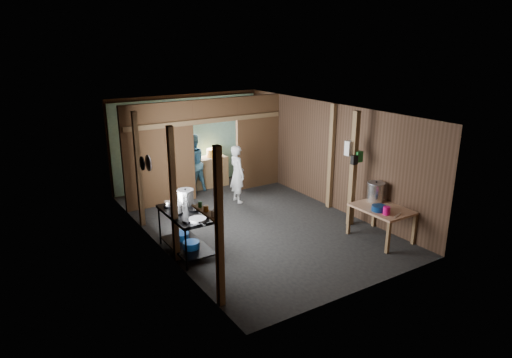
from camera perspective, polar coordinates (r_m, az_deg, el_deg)
floor at (r=10.43m, az=-0.59°, el=-5.50°), size 4.50×7.00×0.00m
ceiling at (r=9.72m, az=-0.64°, el=8.77°), size 4.50×7.00×0.00m
wall_back at (r=13.01m, az=-8.78°, el=4.94°), size 4.50×0.00×2.60m
wall_front at (r=7.41m, az=13.83°, el=-4.94°), size 4.50×0.00×2.60m
wall_left at (r=9.07m, az=-12.80°, el=-0.74°), size 0.00×7.00×2.60m
wall_right at (r=11.30m, az=9.15°, el=3.04°), size 0.00×7.00×2.60m
partition_left at (r=11.36m, az=-12.23°, el=2.94°), size 1.85×0.10×2.60m
partition_right at (r=12.61m, az=0.22°, el=4.75°), size 1.35×0.10×2.60m
partition_header at (r=11.78m, az=-5.28°, el=8.73°), size 1.30×0.10×0.60m
turquoise_panel at (r=12.97m, az=-8.66°, el=4.68°), size 4.40×0.06×2.50m
back_counter at (r=12.87m, az=-6.39°, el=0.87°), size 1.20×0.50×0.85m
wall_clock at (r=12.91m, az=-7.70°, el=7.60°), size 0.20×0.03×0.20m
post_left_a at (r=6.85m, az=-4.71°, el=-6.36°), size 0.10×0.12×2.60m
post_left_b at (r=8.38m, az=-10.47°, el=-2.10°), size 0.10×0.12×2.60m
post_left_c at (r=10.18m, az=-14.74°, el=1.10°), size 0.10×0.12×2.60m
post_right at (r=11.11m, az=9.56°, el=2.77°), size 0.10×0.12×2.60m
post_free at (r=10.12m, az=12.28°, el=1.18°), size 0.12×0.12×2.60m
cross_beam at (r=11.67m, az=-6.24°, el=7.37°), size 4.40×0.12×0.12m
pan_lid_big at (r=9.35m, az=-13.55°, el=1.99°), size 0.03×0.34×0.34m
pan_lid_small at (r=9.74m, az=-14.29°, el=1.94°), size 0.03×0.30×0.30m
wall_shelf at (r=7.23m, az=-6.37°, el=-4.22°), size 0.14×0.80×0.03m
jar_white at (r=7.00m, az=-5.48°, el=-4.37°), size 0.07×0.07×0.10m
jar_yellow at (r=7.21m, az=-6.39°, el=-3.74°), size 0.08×0.08×0.10m
jar_green at (r=7.40m, az=-7.14°, el=-3.22°), size 0.06×0.06×0.10m
bag_white at (r=10.02m, az=11.93°, el=3.89°), size 0.22×0.15×0.32m
bag_green at (r=10.05m, az=12.91°, el=2.80°), size 0.16×0.12×0.24m
bag_black at (r=9.95m, az=12.40°, el=2.40°), size 0.14×0.10×0.20m
gas_range at (r=8.94m, az=-8.78°, el=-6.74°), size 0.74×1.45×0.86m
prep_table at (r=9.82m, az=15.61°, el=-5.46°), size 0.86×1.18×0.70m
stove_pot_large at (r=9.12m, az=-8.95°, el=-2.36°), size 0.41×0.41×0.34m
stove_pot_med at (r=8.73m, az=-10.10°, el=-3.76°), size 0.25×0.25×0.21m
stove_saucepan at (r=9.15m, az=-11.20°, el=-3.10°), size 0.18×0.18×0.09m
frying_pan at (r=8.32m, az=-7.46°, el=-5.15°), size 0.39×0.58×0.07m
blue_tub_front at (r=8.88m, az=-8.25°, el=-8.30°), size 0.32×0.32×0.13m
blue_tub_back at (r=9.29m, az=-9.52°, el=-7.16°), size 0.33×0.33×0.13m
stock_pot at (r=9.99m, az=14.99°, el=-1.63°), size 0.38×0.38×0.44m
wash_basin at (r=9.49m, az=15.37°, el=-3.60°), size 0.37×0.37×0.11m
pink_bucket at (r=9.32m, az=16.28°, el=-3.89°), size 0.18×0.18×0.17m
knife at (r=9.37m, az=17.60°, el=-4.40°), size 0.30×0.13×0.01m
yellow_tub at (r=12.84m, az=-5.41°, el=3.34°), size 0.40×0.40×0.22m
red_cup at (r=12.65m, az=-7.31°, el=2.88°), size 0.12×0.12×0.14m
cook at (r=11.50m, az=-2.39°, el=0.64°), size 0.38×0.56×1.50m
worker_back at (r=12.35m, az=-8.12°, el=1.96°), size 0.89×0.75×1.62m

